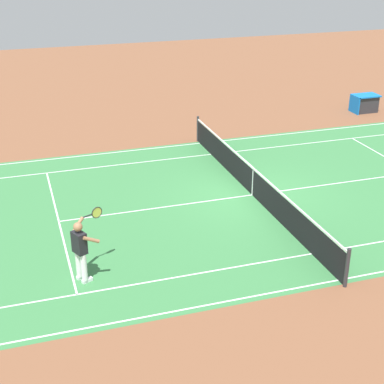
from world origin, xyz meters
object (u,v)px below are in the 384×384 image
tennis_net (253,182)px  equipment_cart_tarped (365,103)px  tennis_player_near (81,248)px  tennis_ball (268,200)px

tennis_net → equipment_cart_tarped: (-9.12, -7.45, -0.05)m
tennis_net → tennis_player_near: tennis_player_near is taller
tennis_player_near → equipment_cart_tarped: tennis_player_near is taller
tennis_net → tennis_ball: (-0.28, 0.62, -0.46)m
tennis_ball → equipment_cart_tarped: bearing=-137.6°
tennis_ball → tennis_net: bearing=-65.5°
tennis_ball → equipment_cart_tarped: equipment_cart_tarped is taller
equipment_cart_tarped → tennis_player_near: bearing=35.6°
tennis_player_near → equipment_cart_tarped: (-15.28, -10.96, -0.49)m
tennis_player_near → tennis_net: bearing=-150.3°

